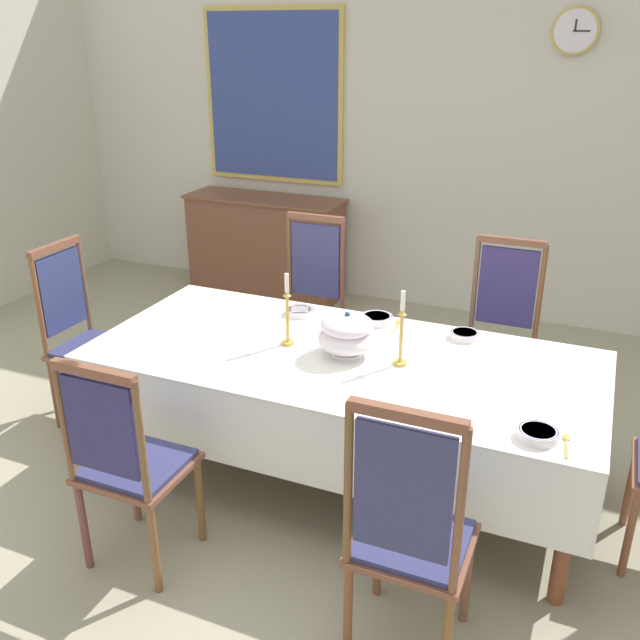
{
  "coord_description": "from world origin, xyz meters",
  "views": [
    {
      "loc": [
        1.13,
        -2.76,
        2.27
      ],
      "look_at": [
        -0.11,
        0.16,
        0.94
      ],
      "focal_mm": 38.67,
      "sensor_mm": 36.0,
      "label": 1
    }
  ],
  "objects_px": {
    "soup_tureen": "(347,334)",
    "sideboard": "(266,246)",
    "bowl_near_left": "(538,434)",
    "framed_painting": "(273,97)",
    "bowl_far_right": "(300,311)",
    "spoon_primary": "(567,440)",
    "chair_south_a": "(127,460)",
    "chair_head_west": "(83,333)",
    "spoon_secondary": "(398,323)",
    "mounted_clock": "(575,31)",
    "candlestick_east": "(401,335)",
    "bowl_near_right": "(377,318)",
    "bowl_far_left": "(465,335)",
    "chair_north_a": "(309,303)",
    "candlestick_west": "(287,316)",
    "dining_table": "(342,367)",
    "chair_north_b": "(499,333)",
    "chair_south_b": "(409,531)"
  },
  "relations": [
    {
      "from": "dining_table",
      "to": "mounted_clock",
      "type": "relative_size",
      "value": 7.77
    },
    {
      "from": "bowl_far_right",
      "to": "spoon_primary",
      "type": "distance_m",
      "value": 1.74
    },
    {
      "from": "candlestick_east",
      "to": "bowl_near_left",
      "type": "xyz_separation_m",
      "value": [
        0.71,
        -0.43,
        -0.13
      ]
    },
    {
      "from": "chair_north_a",
      "to": "bowl_near_left",
      "type": "height_order",
      "value": "chair_north_a"
    },
    {
      "from": "soup_tureen",
      "to": "spoon_secondary",
      "type": "distance_m",
      "value": 0.51
    },
    {
      "from": "soup_tureen",
      "to": "spoon_primary",
      "type": "bearing_deg",
      "value": -20.13
    },
    {
      "from": "chair_south_a",
      "to": "chair_head_west",
      "type": "height_order",
      "value": "chair_head_west"
    },
    {
      "from": "bowl_far_right",
      "to": "framed_painting",
      "type": "height_order",
      "value": "framed_painting"
    },
    {
      "from": "chair_south_a",
      "to": "spoon_secondary",
      "type": "height_order",
      "value": "chair_south_a"
    },
    {
      "from": "chair_north_a",
      "to": "mounted_clock",
      "type": "xyz_separation_m",
      "value": [
        1.35,
        1.71,
        1.68
      ]
    },
    {
      "from": "candlestick_east",
      "to": "framed_painting",
      "type": "xyz_separation_m",
      "value": [
        -2.02,
        2.7,
        0.83
      ]
    },
    {
      "from": "candlestick_east",
      "to": "spoon_secondary",
      "type": "xyz_separation_m",
      "value": [
        -0.16,
        0.48,
        -0.15
      ]
    },
    {
      "from": "candlestick_west",
      "to": "spoon_secondary",
      "type": "xyz_separation_m",
      "value": [
        0.45,
        0.48,
        -0.16
      ]
    },
    {
      "from": "bowl_near_left",
      "to": "sideboard",
      "type": "distance_m",
      "value": 3.96
    },
    {
      "from": "dining_table",
      "to": "framed_painting",
      "type": "relative_size",
      "value": 1.75
    },
    {
      "from": "chair_north_a",
      "to": "bowl_near_right",
      "type": "bearing_deg",
      "value": 141.52
    },
    {
      "from": "candlestick_east",
      "to": "sideboard",
      "type": "xyz_separation_m",
      "value": [
        -2.01,
        2.44,
        -0.46
      ]
    },
    {
      "from": "chair_north_b",
      "to": "bowl_far_left",
      "type": "relative_size",
      "value": 7.42
    },
    {
      "from": "bowl_far_right",
      "to": "bowl_near_left",
      "type": "bearing_deg",
      "value": -30.0
    },
    {
      "from": "mounted_clock",
      "to": "spoon_primary",
      "type": "bearing_deg",
      "value": -82.71
    },
    {
      "from": "chair_head_west",
      "to": "bowl_near_right",
      "type": "bearing_deg",
      "value": 104.92
    },
    {
      "from": "framed_painting",
      "to": "chair_south_a",
      "type": "bearing_deg",
      "value": -73.39
    },
    {
      "from": "bowl_near_right",
      "to": "chair_south_b",
      "type": "bearing_deg",
      "value": -66.8
    },
    {
      "from": "soup_tureen",
      "to": "spoon_secondary",
      "type": "height_order",
      "value": "soup_tureen"
    },
    {
      "from": "bowl_near_right",
      "to": "sideboard",
      "type": "xyz_separation_m",
      "value": [
        -1.73,
        1.99,
        -0.33
      ]
    },
    {
      "from": "soup_tureen",
      "to": "mounted_clock",
      "type": "xyz_separation_m",
      "value": [
        0.7,
        2.69,
        1.4
      ]
    },
    {
      "from": "chair_north_a",
      "to": "bowl_near_left",
      "type": "distance_m",
      "value": 2.16
    },
    {
      "from": "soup_tureen",
      "to": "candlestick_west",
      "type": "height_order",
      "value": "candlestick_west"
    },
    {
      "from": "chair_head_west",
      "to": "chair_north_b",
      "type": "bearing_deg",
      "value": 112.69
    },
    {
      "from": "chair_south_b",
      "to": "bowl_far_right",
      "type": "xyz_separation_m",
      "value": [
        -1.06,
        1.37,
        0.19
      ]
    },
    {
      "from": "chair_head_west",
      "to": "bowl_near_left",
      "type": "distance_m",
      "value": 2.74
    },
    {
      "from": "soup_tureen",
      "to": "sideboard",
      "type": "distance_m",
      "value": 3.02
    },
    {
      "from": "soup_tureen",
      "to": "bowl_near_left",
      "type": "relative_size",
      "value": 1.83
    },
    {
      "from": "chair_south_a",
      "to": "bowl_far_left",
      "type": "xyz_separation_m",
      "value": [
        1.15,
        1.4,
        0.22
      ]
    },
    {
      "from": "spoon_primary",
      "to": "candlestick_west",
      "type": "bearing_deg",
      "value": 159.44
    },
    {
      "from": "chair_south_a",
      "to": "bowl_far_right",
      "type": "height_order",
      "value": "chair_south_a"
    },
    {
      "from": "mounted_clock",
      "to": "framed_painting",
      "type": "xyz_separation_m",
      "value": [
        -2.44,
        0.01,
        -0.53
      ]
    },
    {
      "from": "sideboard",
      "to": "chair_north_b",
      "type": "bearing_deg",
      "value": 147.94
    },
    {
      "from": "soup_tureen",
      "to": "spoon_secondary",
      "type": "xyz_separation_m",
      "value": [
        0.12,
        0.48,
        -0.11
      ]
    },
    {
      "from": "dining_table",
      "to": "chair_head_west",
      "type": "height_order",
      "value": "chair_head_west"
    },
    {
      "from": "bowl_near_left",
      "to": "framed_painting",
      "type": "bearing_deg",
      "value": 131.09
    },
    {
      "from": "chair_south_b",
      "to": "candlestick_west",
      "type": "height_order",
      "value": "chair_south_b"
    },
    {
      "from": "soup_tureen",
      "to": "chair_north_a",
      "type": "bearing_deg",
      "value": 123.52
    },
    {
      "from": "framed_painting",
      "to": "mounted_clock",
      "type": "bearing_deg",
      "value": -0.22
    },
    {
      "from": "chair_south_b",
      "to": "spoon_secondary",
      "type": "xyz_separation_m",
      "value": [
        -0.5,
        1.46,
        0.17
      ]
    },
    {
      "from": "candlestick_east",
      "to": "spoon_primary",
      "type": "height_order",
      "value": "candlestick_east"
    },
    {
      "from": "soup_tureen",
      "to": "candlestick_west",
      "type": "bearing_deg",
      "value": 180.0
    },
    {
      "from": "sideboard",
      "to": "mounted_clock",
      "type": "xyz_separation_m",
      "value": [
        2.43,
        0.24,
        1.82
      ]
    },
    {
      "from": "chair_south_a",
      "to": "chair_south_b",
      "type": "xyz_separation_m",
      "value": [
        1.26,
        -0.01,
        0.03
      ]
    },
    {
      "from": "bowl_far_right",
      "to": "candlestick_west",
      "type": "bearing_deg",
      "value": -74.11
    }
  ]
}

